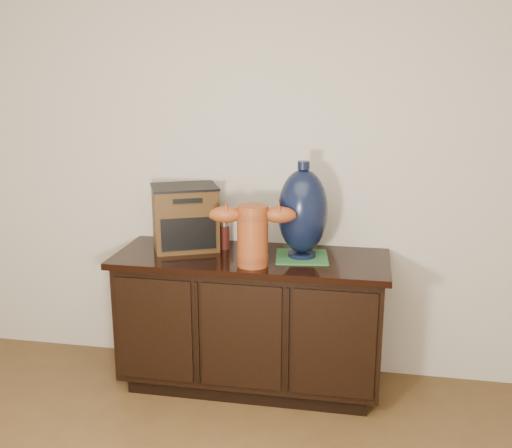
% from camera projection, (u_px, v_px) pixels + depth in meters
% --- Properties ---
extents(sideboard, '(1.46, 0.56, 0.75)m').
position_uv_depth(sideboard, '(251.00, 320.00, 3.28)').
color(sideboard, black).
rests_on(sideboard, ground).
extents(terracotta_vessel, '(0.44, 0.18, 0.31)m').
position_uv_depth(terracotta_vessel, '(253.00, 232.00, 2.99)').
color(terracotta_vessel, '#95431B').
rests_on(terracotta_vessel, sideboard).
extents(tv_radio, '(0.44, 0.40, 0.35)m').
position_uv_depth(tv_radio, '(185.00, 217.00, 3.29)').
color(tv_radio, '#412810').
rests_on(tv_radio, sideboard).
extents(green_mat, '(0.30, 0.30, 0.01)m').
position_uv_depth(green_mat, '(302.00, 257.00, 3.16)').
color(green_mat, '#2B5F31').
rests_on(green_mat, sideboard).
extents(lamp_base, '(0.29, 0.29, 0.50)m').
position_uv_depth(lamp_base, '(303.00, 212.00, 3.10)').
color(lamp_base, black).
rests_on(lamp_base, green_mat).
extents(spray_can, '(0.05, 0.05, 0.15)m').
position_uv_depth(spray_can, '(225.00, 236.00, 3.30)').
color(spray_can, '#5D1710').
rests_on(spray_can, sideboard).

